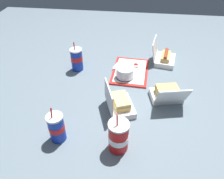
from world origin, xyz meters
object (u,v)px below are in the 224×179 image
(ketchup_cup, at_px, (136,66))
(clamshell_hotdog_corner, at_px, (164,58))
(clamshell_sandwich_right, at_px, (167,94))
(soda_cup_center, at_px, (57,127))
(food_tray, at_px, (130,71))
(plastic_fork, at_px, (137,66))
(soda_cup_right, at_px, (77,59))
(soda_cup_front, at_px, (118,136))
(cake_container, at_px, (125,73))
(clamshell_sandwich_center, at_px, (119,104))

(ketchup_cup, height_order, clamshell_hotdog_corner, clamshell_hotdog_corner)
(clamshell_sandwich_right, xyz_separation_m, soda_cup_center, (0.39, -0.59, 0.04))
(food_tray, height_order, plastic_fork, plastic_fork)
(soda_cup_right, bearing_deg, clamshell_sandwich_right, 67.34)
(soda_cup_center, bearing_deg, soda_cup_right, -174.60)
(soda_cup_right, distance_m, soda_cup_front, 0.78)
(food_tray, xyz_separation_m, soda_cup_front, (0.69, -0.02, 0.08))
(soda_cup_center, height_order, soda_cup_right, soda_cup_right)
(food_tray, height_order, soda_cup_front, soda_cup_front)
(clamshell_hotdog_corner, bearing_deg, soda_cup_front, -17.73)
(ketchup_cup, height_order, plastic_fork, ketchup_cup)
(soda_cup_center, bearing_deg, clamshell_sandwich_right, 123.61)
(cake_container, distance_m, soda_cup_front, 0.60)
(soda_cup_center, bearing_deg, food_tray, 153.18)
(cake_container, bearing_deg, plastic_fork, 150.74)
(clamshell_sandwich_right, height_order, soda_cup_right, soda_cup_right)
(clamshell_sandwich_right, height_order, soda_cup_front, soda_cup_front)
(cake_container, distance_m, clamshell_sandwich_center, 0.33)
(food_tray, relative_size, clamshell_sandwich_right, 1.64)
(clamshell_hotdog_corner, bearing_deg, soda_cup_center, -35.15)
(food_tray, height_order, ketchup_cup, ketchup_cup)
(cake_container, relative_size, clamshell_sandwich_right, 0.54)
(plastic_fork, height_order, soda_cup_center, soda_cup_center)
(food_tray, xyz_separation_m, soda_cup_right, (0.01, -0.40, 0.08))
(food_tray, xyz_separation_m, soda_cup_center, (0.67, -0.34, 0.08))
(ketchup_cup, bearing_deg, clamshell_sandwich_right, 31.77)
(plastic_fork, relative_size, clamshell_sandwich_center, 0.46)
(clamshell_sandwich_right, height_order, clamshell_sandwich_center, clamshell_sandwich_center)
(clamshell_hotdog_corner, bearing_deg, plastic_fork, -61.98)
(plastic_fork, relative_size, soda_cup_right, 0.48)
(cake_container, distance_m, clamshell_hotdog_corner, 0.39)
(ketchup_cup, bearing_deg, cake_container, -27.31)
(clamshell_sandwich_right, bearing_deg, soda_cup_front, -33.16)
(food_tray, xyz_separation_m, clamshell_sandwich_right, (0.28, 0.25, 0.04))
(plastic_fork, distance_m, clamshell_sandwich_center, 0.49)
(plastic_fork, height_order, soda_cup_front, soda_cup_front)
(clamshell_sandwich_center, bearing_deg, clamshell_sandwich_right, 114.52)
(clamshell_sandwich_center, height_order, soda_cup_front, soda_cup_front)
(plastic_fork, xyz_separation_m, clamshell_sandwich_right, (0.35, 0.20, 0.03))
(food_tray, height_order, cake_container, cake_container)
(soda_cup_center, bearing_deg, plastic_fork, 152.04)
(clamshell_hotdog_corner, xyz_separation_m, soda_cup_center, (0.85, -0.60, 0.04))
(food_tray, bearing_deg, clamshell_sandwich_right, 41.02)
(cake_container, bearing_deg, food_tray, 158.60)
(clamshell_sandwich_center, relative_size, soda_cup_front, 1.01)
(ketchup_cup, bearing_deg, food_tray, -36.14)
(food_tray, bearing_deg, ketchup_cup, 143.86)
(plastic_fork, bearing_deg, clamshell_sandwich_right, 51.32)
(soda_cup_front, bearing_deg, clamshell_hotdog_corner, 162.27)
(clamshell_hotdog_corner, bearing_deg, clamshell_sandwich_right, -1.10)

